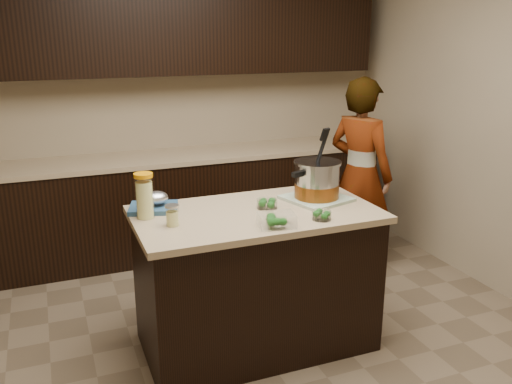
{
  "coord_description": "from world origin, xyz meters",
  "views": [
    {
      "loc": [
        -1.13,
        -2.87,
        1.95
      ],
      "look_at": [
        0.0,
        0.0,
        1.02
      ],
      "focal_mm": 38.0,
      "sensor_mm": 36.0,
      "label": 1
    }
  ],
  "objects_px": {
    "lemonade_pitcher": "(145,198)",
    "stock_pot": "(317,182)",
    "person": "(360,174)",
    "island": "(256,279)"
  },
  "relations": [
    {
      "from": "island",
      "to": "lemonade_pitcher",
      "type": "distance_m",
      "value": 0.87
    },
    {
      "from": "stock_pot",
      "to": "person",
      "type": "height_order",
      "value": "person"
    },
    {
      "from": "island",
      "to": "person",
      "type": "xyz_separation_m",
      "value": [
        1.26,
        0.84,
        0.35
      ]
    },
    {
      "from": "lemonade_pitcher",
      "to": "person",
      "type": "relative_size",
      "value": 0.16
    },
    {
      "from": "lemonade_pitcher",
      "to": "stock_pot",
      "type": "bearing_deg",
      "value": -3.16
    },
    {
      "from": "island",
      "to": "lemonade_pitcher",
      "type": "bearing_deg",
      "value": 169.04
    },
    {
      "from": "stock_pot",
      "to": "lemonade_pitcher",
      "type": "distance_m",
      "value": 1.08
    },
    {
      "from": "stock_pot",
      "to": "person",
      "type": "xyz_separation_m",
      "value": [
        0.82,
        0.78,
        -0.22
      ]
    },
    {
      "from": "stock_pot",
      "to": "lemonade_pitcher",
      "type": "xyz_separation_m",
      "value": [
        -1.08,
        0.06,
        0.0
      ]
    },
    {
      "from": "person",
      "to": "island",
      "type": "bearing_deg",
      "value": 99.17
    }
  ]
}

